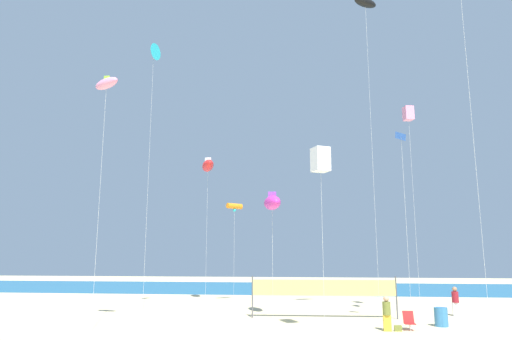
% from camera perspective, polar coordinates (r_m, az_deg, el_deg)
% --- Properties ---
extents(ocean_band, '(120.00, 20.00, 0.01)m').
position_cam_1_polar(ocean_band, '(53.14, 5.36, -14.29)').
color(ocean_band, '#1E6B99').
rests_on(ocean_band, ground).
extents(beachgoer_olive_shirt, '(0.38, 0.38, 1.65)m').
position_cam_1_polar(beachgoer_olive_shirt, '(24.15, 15.90, -16.54)').
color(beachgoer_olive_shirt, gold).
rests_on(beachgoer_olive_shirt, ground).
extents(beachgoer_maroon_shirt, '(0.39, 0.39, 1.72)m').
position_cam_1_polar(beachgoer_maroon_shirt, '(31.30, 23.49, -14.54)').
color(beachgoer_maroon_shirt, white).
rests_on(beachgoer_maroon_shirt, ground).
extents(folding_beach_chair, '(0.52, 0.65, 0.89)m').
position_cam_1_polar(folding_beach_chair, '(24.86, 18.44, -17.20)').
color(folding_beach_chair, red).
rests_on(folding_beach_chair, ground).
extents(trash_barrel, '(0.67, 0.67, 0.95)m').
position_cam_1_polar(trash_barrel, '(26.54, 21.97, -16.49)').
color(trash_barrel, teal).
rests_on(trash_barrel, ground).
extents(volleyball_net, '(8.42, 0.41, 2.40)m').
position_cam_1_polar(volleyball_net, '(28.02, 8.36, -14.37)').
color(volleyball_net, '#4C4C51').
rests_on(volleyball_net, ground).
extents(beach_handbag, '(0.35, 0.17, 0.28)m').
position_cam_1_polar(beach_handbag, '(24.34, 17.20, -18.19)').
color(beach_handbag, olive).
rests_on(beach_handbag, ground).
extents(kite_cyan_delta, '(0.63, 1.18, 17.65)m').
position_cam_1_polar(kite_cyan_delta, '(32.69, -12.57, 14.06)').
color(kite_cyan_delta, silver).
rests_on(kite_cyan_delta, ground).
extents(kite_black_inflatable, '(1.69, 1.35, 19.76)m').
position_cam_1_polar(kite_black_inflatable, '(31.65, 13.40, 19.52)').
color(kite_black_inflatable, silver).
rests_on(kite_black_inflatable, ground).
extents(kite_white_box, '(0.98, 0.98, 8.64)m').
position_cam_1_polar(kite_white_box, '(21.96, 8.00, 1.34)').
color(kite_white_box, silver).
rests_on(kite_white_box, ground).
extents(kite_pink_inflatable, '(1.69, 1.11, 12.99)m').
position_cam_1_polar(kite_pink_inflatable, '(26.01, -18.04, 10.18)').
color(kite_pink_inflatable, silver).
rests_on(kite_pink_inflatable, ground).
extents(kite_pink_box, '(0.68, 0.68, 13.10)m').
position_cam_1_polar(kite_pink_box, '(31.59, 18.36, 6.67)').
color(kite_pink_box, silver).
rests_on(kite_pink_box, ground).
extents(kite_blue_diamond, '(0.79, 0.79, 10.23)m').
position_cam_1_polar(kite_blue_diamond, '(26.25, 17.62, 3.85)').
color(kite_blue_diamond, silver).
rests_on(kite_blue_diamond, ground).
extents(kite_red_inflatable, '(1.63, 2.57, 11.24)m').
position_cam_1_polar(kite_red_inflatable, '(36.60, -5.98, 0.60)').
color(kite_red_inflatable, silver).
rests_on(kite_red_inflatable, ground).
extents(kite_orange_tube, '(1.24, 1.20, 7.60)m').
position_cam_1_polar(kite_orange_tube, '(36.17, -2.69, -4.49)').
color(kite_orange_tube, silver).
rests_on(kite_orange_tube, ground).
extents(kite_magenta_inflatable, '(1.59, 2.67, 7.41)m').
position_cam_1_polar(kite_magenta_inflatable, '(27.95, 2.02, -4.02)').
color(kite_magenta_inflatable, silver).
rests_on(kite_magenta_inflatable, ground).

